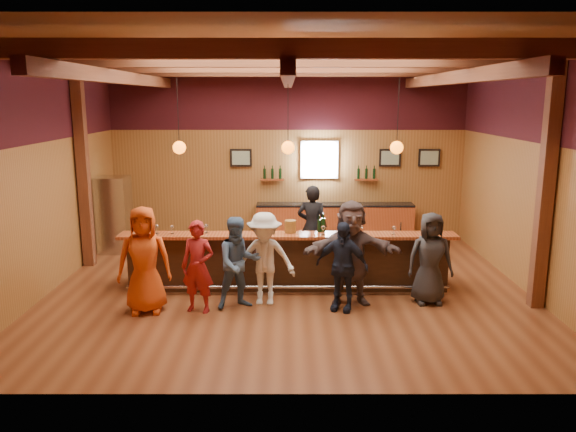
{
  "coord_description": "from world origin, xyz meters",
  "views": [
    {
      "loc": [
        0.0,
        -10.34,
        3.59
      ],
      "look_at": [
        0.0,
        0.3,
        1.35
      ],
      "focal_mm": 35.0,
      "sensor_mm": 36.0,
      "label": 1
    }
  ],
  "objects": [
    {
      "name": "customer_white",
      "position": [
        -0.41,
        -0.87,
        0.83
      ],
      "size": [
        1.11,
        0.69,
        1.66
      ],
      "primitive_type": "imported",
      "rotation": [
        0.0,
        0.0,
        -0.07
      ],
      "color": "silver",
      "rests_on": "ground"
    },
    {
      "name": "room",
      "position": [
        0.0,
        0.06,
        3.21
      ],
      "size": [
        9.04,
        9.0,
        4.52
      ],
      "color": "brown",
      "rests_on": "ground"
    },
    {
      "name": "customer_denim",
      "position": [
        -0.85,
        -1.04,
        0.81
      ],
      "size": [
        0.95,
        0.85,
        1.61
      ],
      "primitive_type": "imported",
      "rotation": [
        0.0,
        0.0,
        0.37
      ],
      "color": "#47678E",
      "rests_on": "ground"
    },
    {
      "name": "glass_h",
      "position": [
        1.96,
        -0.23,
        1.23
      ],
      "size": [
        0.07,
        0.07,
        0.17
      ],
      "color": "silver",
      "rests_on": "bar_counter"
    },
    {
      "name": "glass_c",
      "position": [
        -1.53,
        -0.1,
        1.23
      ],
      "size": [
        0.08,
        0.08,
        0.17
      ],
      "color": "silver",
      "rests_on": "bar_counter"
    },
    {
      "name": "window",
      "position": [
        0.8,
        3.95,
        2.05
      ],
      "size": [
        0.95,
        0.09,
        0.95
      ],
      "color": "silver",
      "rests_on": "room"
    },
    {
      "name": "bottle_a",
      "position": [
        0.59,
        -0.02,
        1.24
      ],
      "size": [
        0.07,
        0.07,
        0.32
      ],
      "color": "black",
      "rests_on": "bar_counter"
    },
    {
      "name": "framed_pictures",
      "position": [
        1.67,
        3.94,
        2.1
      ],
      "size": [
        5.35,
        0.05,
        0.45
      ],
      "color": "black",
      "rests_on": "room"
    },
    {
      "name": "pendant_lights",
      "position": [
        0.0,
        0.0,
        2.71
      ],
      "size": [
        4.24,
        0.24,
        1.37
      ],
      "color": "black",
      "rests_on": "room"
    },
    {
      "name": "customer_redvest",
      "position": [
        -1.53,
        -1.23,
        0.79
      ],
      "size": [
        0.65,
        0.51,
        1.59
      ],
      "primitive_type": "imported",
      "rotation": [
        0.0,
        0.0,
        -0.24
      ],
      "color": "maroon",
      "rests_on": "ground"
    },
    {
      "name": "customer_brown",
      "position": [
        1.11,
        -0.85,
        0.93
      ],
      "size": [
        1.76,
        0.65,
        1.86
      ],
      "primitive_type": "imported",
      "rotation": [
        0.0,
        0.0,
        0.06
      ],
      "color": "#574545",
      "rests_on": "ground"
    },
    {
      "name": "back_bar_cabinet",
      "position": [
        1.2,
        3.72,
        0.48
      ],
      "size": [
        4.0,
        0.52,
        0.95
      ],
      "color": "#8E3919",
      "rests_on": "ground"
    },
    {
      "name": "glass_f",
      "position": [
        0.65,
        -0.26,
        1.24
      ],
      "size": [
        0.08,
        0.08,
        0.18
      ],
      "color": "silver",
      "rests_on": "bar_counter"
    },
    {
      "name": "bartender",
      "position": [
        0.52,
        1.35,
        0.9
      ],
      "size": [
        0.73,
        0.56,
        1.79
      ],
      "primitive_type": "imported",
      "rotation": [
        0.0,
        0.0,
        2.93
      ],
      "color": "black",
      "rests_on": "ground"
    },
    {
      "name": "wine_shelves",
      "position": [
        0.8,
        3.88,
        1.62
      ],
      "size": [
        3.0,
        0.18,
        0.3
      ],
      "color": "#8E3919",
      "rests_on": "room"
    },
    {
      "name": "ice_bucket",
      "position": [
        0.05,
        -0.07,
        1.23
      ],
      "size": [
        0.22,
        0.22,
        0.23
      ],
      "primitive_type": "cylinder",
      "color": "brown",
      "rests_on": "bar_counter"
    },
    {
      "name": "glass_a",
      "position": [
        -2.46,
        -0.15,
        1.24
      ],
      "size": [
        0.08,
        0.08,
        0.18
      ],
      "color": "silver",
      "rests_on": "bar_counter"
    },
    {
      "name": "stainless_fridge",
      "position": [
        -4.1,
        2.6,
        0.9
      ],
      "size": [
        0.7,
        0.7,
        1.8
      ],
      "primitive_type": "cube",
      "color": "silver",
      "rests_on": "ground"
    },
    {
      "name": "glass_e",
      "position": [
        -0.57,
        -0.1,
        1.24
      ],
      "size": [
        0.08,
        0.08,
        0.19
      ],
      "color": "silver",
      "rests_on": "bar_counter"
    },
    {
      "name": "glass_g",
      "position": [
        1.37,
        -0.16,
        1.23
      ],
      "size": [
        0.08,
        0.08,
        0.17
      ],
      "color": "silver",
      "rests_on": "bar_counter"
    },
    {
      "name": "customer_orange",
      "position": [
        -2.43,
        -1.25,
        0.92
      ],
      "size": [
        0.97,
        0.71,
        1.84
      ],
      "primitive_type": "imported",
      "rotation": [
        0.0,
        0.0,
        0.14
      ],
      "color": "#C54412",
      "rests_on": "ground"
    },
    {
      "name": "customer_navy",
      "position": [
        0.92,
        -1.16,
        0.78
      ],
      "size": [
        0.99,
        0.68,
        1.56
      ],
      "primitive_type": "imported",
      "rotation": [
        0.0,
        0.0,
        -0.36
      ],
      "color": "#192033",
      "rests_on": "ground"
    },
    {
      "name": "glass_b",
      "position": [
        -2.16,
        -0.16,
        1.23
      ],
      "size": [
        0.07,
        0.07,
        0.16
      ],
      "color": "silver",
      "rests_on": "bar_counter"
    },
    {
      "name": "glass_d",
      "position": [
        -1.02,
        -0.28,
        1.25
      ],
      "size": [
        0.09,
        0.09,
        0.2
      ],
      "color": "silver",
      "rests_on": "bar_counter"
    },
    {
      "name": "customer_dark",
      "position": [
        2.51,
        -0.82,
        0.82
      ],
      "size": [
        0.82,
        0.55,
        1.65
      ],
      "primitive_type": "imported",
      "rotation": [
        0.0,
        0.0,
        0.03
      ],
      "color": "#29292C",
      "rests_on": "ground"
    },
    {
      "name": "bottle_b",
      "position": [
        0.66,
        -0.04,
        1.25
      ],
      "size": [
        0.08,
        0.08,
        0.36
      ],
      "color": "black",
      "rests_on": "bar_counter"
    },
    {
      "name": "bar_counter",
      "position": [
        0.02,
        0.15,
        0.52
      ],
      "size": [
        6.3,
        1.07,
        1.11
      ],
      "color": "black",
      "rests_on": "ground"
    }
  ]
}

